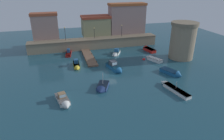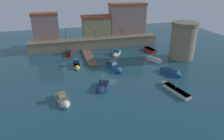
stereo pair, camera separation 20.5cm
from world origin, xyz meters
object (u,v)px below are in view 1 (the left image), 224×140
(moored_boat_1, at_px, (173,88))
(moored_boat_7, at_px, (115,67))
(quay_lamp_0, at_px, (65,32))
(quay_lamp_1, at_px, (94,31))
(moored_boat_6, at_px, (102,88))
(moored_boat_0, at_px, (77,65))
(mooring_buoy_0, at_px, (144,60))
(quay_lamp_2, at_px, (122,29))
(moored_boat_8, at_px, (148,49))
(moored_boat_5, at_px, (64,101))
(moored_boat_4, at_px, (153,59))
(moored_boat_2, at_px, (116,53))
(moored_boat_3, at_px, (69,52))
(fortress_tower, at_px, (183,40))
(moored_boat_9, at_px, (173,73))

(moored_boat_1, xyz_separation_m, moored_boat_7, (-7.54, 11.41, 0.23))
(quay_lamp_0, distance_m, quay_lamp_1, 8.24)
(moored_boat_1, xyz_separation_m, moored_boat_6, (-12.32, 3.59, 0.01))
(moored_boat_0, xyz_separation_m, moored_boat_1, (15.64, -15.44, -0.09))
(mooring_buoy_0, bearing_deg, moored_boat_7, -154.36)
(quay_lamp_2, relative_size, moored_boat_0, 0.66)
(quay_lamp_2, xyz_separation_m, moored_boat_8, (5.83, -6.52, -4.80))
(moored_boat_7, bearing_deg, moored_boat_5, -61.15)
(moored_boat_4, bearing_deg, moored_boat_8, -39.75)
(moored_boat_0, height_order, moored_boat_1, moored_boat_1)
(moored_boat_2, bearing_deg, moored_boat_1, 40.05)
(moored_boat_6, xyz_separation_m, moored_boat_7, (4.78, 7.82, 0.22))
(moored_boat_1, xyz_separation_m, moored_boat_5, (-19.34, 0.85, 0.08))
(moored_boat_5, xyz_separation_m, mooring_buoy_0, (20.65, 14.81, -0.43))
(moored_boat_2, bearing_deg, moored_boat_5, -8.11)
(moored_boat_1, bearing_deg, quay_lamp_0, 19.33)
(moored_boat_2, height_order, moored_boat_3, moored_boat_3)
(fortress_tower, bearing_deg, moored_boat_1, -127.26)
(moored_boat_1, bearing_deg, moored_boat_4, -23.91)
(quay_lamp_2, height_order, moored_boat_3, quay_lamp_2)
(moored_boat_5, distance_m, mooring_buoy_0, 25.42)
(moored_boat_9, bearing_deg, mooring_buoy_0, 170.54)
(moored_boat_0, xyz_separation_m, moored_boat_7, (8.10, -4.03, 0.15))
(moored_boat_1, relative_size, moored_boat_7, 1.19)
(quay_lamp_0, xyz_separation_m, mooring_buoy_0, (18.31, -12.91, -5.41))
(quay_lamp_1, bearing_deg, quay_lamp_2, 0.00)
(moored_boat_2, distance_m, moored_boat_3, 13.09)
(moored_boat_3, bearing_deg, moored_boat_2, -103.88)
(quay_lamp_2, distance_m, moored_boat_0, 20.65)
(moored_boat_1, height_order, moored_boat_8, moored_boat_1)
(quay_lamp_0, relative_size, moored_boat_7, 0.61)
(moored_boat_4, xyz_separation_m, moored_boat_6, (-15.56, -11.02, -0.04))
(moored_boat_0, xyz_separation_m, moored_boat_4, (18.87, -0.82, -0.04))
(quay_lamp_1, xyz_separation_m, moored_boat_4, (12.00, -13.96, -4.64))
(moored_boat_2, height_order, moored_boat_5, moored_boat_5)
(fortress_tower, relative_size, mooring_buoy_0, 11.94)
(quay_lamp_1, bearing_deg, moored_boat_3, -161.49)
(fortress_tower, relative_size, moored_boat_3, 1.36)
(quay_lamp_0, bearing_deg, fortress_tower, -26.94)
(moored_boat_2, bearing_deg, moored_boat_6, 3.98)
(quay_lamp_0, distance_m, moored_boat_9, 31.08)
(moored_boat_2, xyz_separation_m, moored_boat_5, (-14.92, -20.28, 0.03))
(fortress_tower, distance_m, moored_boat_3, 30.16)
(moored_boat_4, height_order, mooring_buoy_0, moored_boat_4)
(quay_lamp_0, bearing_deg, moored_boat_9, -48.01)
(moored_boat_3, xyz_separation_m, moored_boat_9, (20.12, -20.18, 0.06))
(moored_boat_7, xyz_separation_m, moored_boat_9, (11.07, -5.64, -0.17))
(moored_boat_1, xyz_separation_m, moored_boat_4, (3.24, 14.61, 0.05))
(moored_boat_1, distance_m, moored_boat_9, 6.76)
(moored_boat_0, bearing_deg, moored_boat_5, -12.64)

